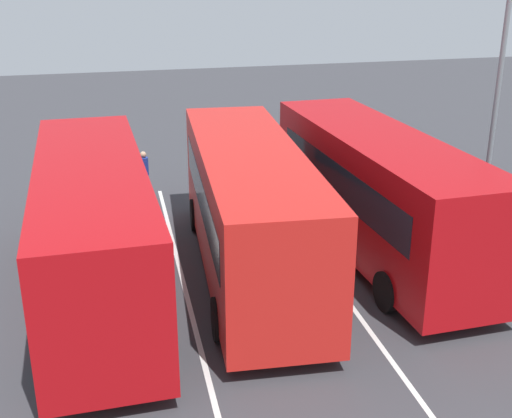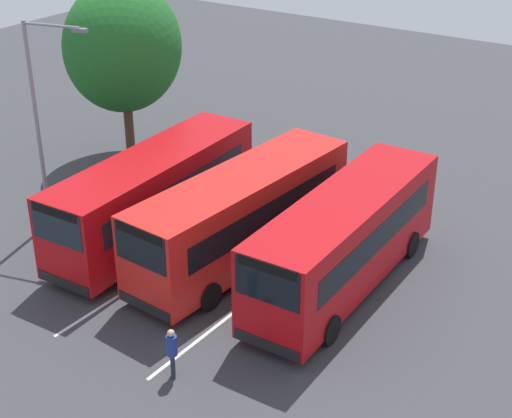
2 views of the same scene
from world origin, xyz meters
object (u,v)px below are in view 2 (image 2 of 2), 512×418
bus_center_left (242,215)px  street_lamp (41,113)px  depot_tree (123,47)px  bus_center_right (345,239)px  bus_far_left (154,194)px  pedestrian (172,350)px

bus_center_left → street_lamp: street_lamp is taller
street_lamp → depot_tree: depot_tree is taller
bus_center_right → bus_far_left: bearing=-84.1°
bus_far_left → depot_tree: depot_tree is taller
depot_tree → bus_center_left: bearing=62.4°
bus_far_left → bus_center_left: 3.77m
bus_far_left → bus_center_left: (-0.43, 3.75, 0.00)m
bus_far_left → bus_center_right: bearing=94.9°
street_lamp → depot_tree: size_ratio=0.98×
pedestrian → depot_tree: depot_tree is taller
bus_far_left → depot_tree: bearing=-133.5°
bus_center_right → pedestrian: size_ratio=6.05×
pedestrian → depot_tree: (-11.99, -12.30, 4.34)m
bus_center_left → bus_center_right: (-0.46, 3.92, 0.00)m
bus_center_right → street_lamp: size_ratio=1.23×
bus_center_left → street_lamp: 8.57m
bus_center_right → pedestrian: (7.13, -1.78, -0.90)m
bus_center_left → bus_center_right: size_ratio=1.01×
bus_center_left → pedestrian: size_ratio=6.13×
bus_far_left → depot_tree: size_ratio=1.21×
depot_tree → bus_far_left: bearing=48.1°
bus_far_left → bus_center_right: size_ratio=1.00×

